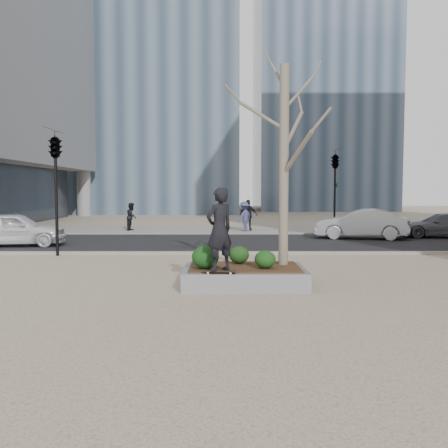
{
  "coord_description": "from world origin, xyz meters",
  "views": [
    {
      "loc": [
        0.47,
        -12.27,
        2.4
      ],
      "look_at": [
        0.5,
        2.0,
        1.4
      ],
      "focal_mm": 40.0,
      "sensor_mm": 36.0,
      "label": 1
    }
  ],
  "objects_px": {
    "skateboard": "(219,272)",
    "police_car": "(14,229)",
    "planter": "(244,277)",
    "skateboarder": "(219,229)"
  },
  "relations": [
    {
      "from": "planter",
      "to": "skateboard",
      "type": "relative_size",
      "value": 3.85
    },
    {
      "from": "skateboard",
      "to": "police_car",
      "type": "distance_m",
      "value": 12.8
    },
    {
      "from": "planter",
      "to": "police_car",
      "type": "bearing_deg",
      "value": 137.36
    },
    {
      "from": "skateboard",
      "to": "skateboarder",
      "type": "relative_size",
      "value": 0.41
    },
    {
      "from": "police_car",
      "to": "skateboard",
      "type": "bearing_deg",
      "value": -145.67
    },
    {
      "from": "planter",
      "to": "skateboarder",
      "type": "xyz_separation_m",
      "value": [
        -0.61,
        -0.88,
        1.26
      ]
    },
    {
      "from": "skateboard",
      "to": "police_car",
      "type": "xyz_separation_m",
      "value": [
        -8.66,
        9.42,
        0.24
      ]
    },
    {
      "from": "skateboard",
      "to": "skateboarder",
      "type": "height_order",
      "value": "skateboarder"
    },
    {
      "from": "planter",
      "to": "police_car",
      "type": "relative_size",
      "value": 0.72
    },
    {
      "from": "planter",
      "to": "police_car",
      "type": "height_order",
      "value": "police_car"
    }
  ]
}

